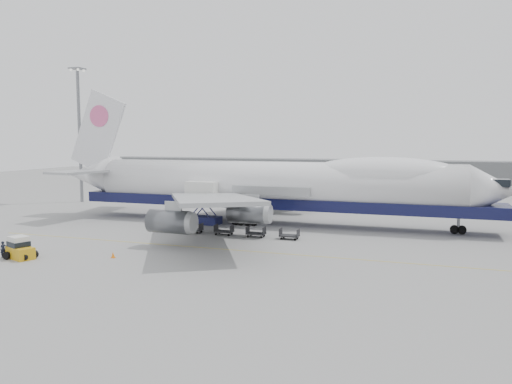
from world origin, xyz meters
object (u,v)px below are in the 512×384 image
(airliner, at_px, (276,185))
(catering_truck, at_px, (203,200))
(baggage_tug, at_px, (20,249))
(ground_worker, at_px, (3,249))

(airliner, height_order, catering_truck, airliner)
(airliner, relative_size, catering_truck, 11.00)
(airliner, bearing_deg, baggage_tug, -122.96)
(airliner, height_order, ground_worker, airliner)
(catering_truck, relative_size, ground_worker, 3.63)
(catering_truck, distance_m, baggage_tug, 26.69)
(airliner, distance_m, baggage_tug, 34.35)
(catering_truck, height_order, ground_worker, catering_truck)
(ground_worker, bearing_deg, airliner, -4.31)
(baggage_tug, bearing_deg, ground_worker, -151.50)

